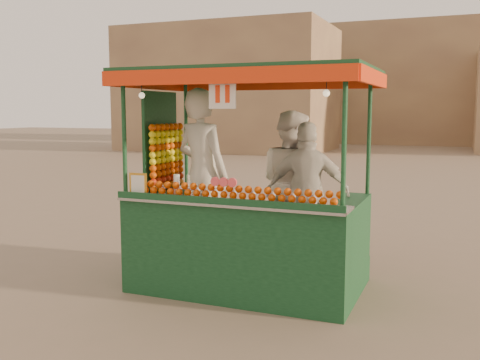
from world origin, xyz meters
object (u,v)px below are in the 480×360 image
at_px(juice_cart, 241,219).
at_px(vendor_left, 202,174).
at_px(vendor_middle, 291,183).
at_px(vendor_right, 308,193).

distance_m(juice_cart, vendor_left, 0.69).
distance_m(vendor_middle, vendor_right, 0.43).
relative_size(vendor_left, vendor_middle, 1.15).
height_order(vendor_left, vendor_middle, vendor_left).
bearing_deg(juice_cart, vendor_right, 28.56).
xyz_separation_m(juice_cart, vendor_left, (-0.50, 0.07, 0.47)).
bearing_deg(vendor_middle, vendor_left, 64.71).
bearing_deg(vendor_right, vendor_middle, -60.39).
bearing_deg(vendor_right, vendor_left, 0.79).
xyz_separation_m(juice_cart, vendor_right, (0.65, 0.35, 0.28)).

